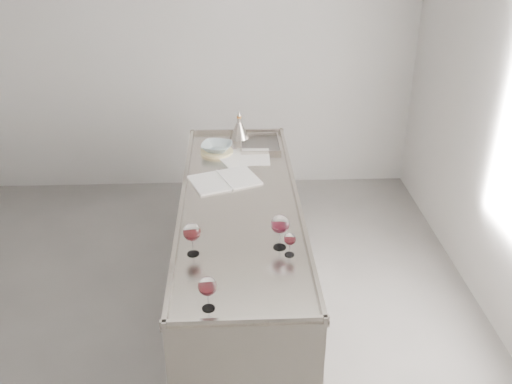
{
  "coord_description": "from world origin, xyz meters",
  "views": [
    {
      "loc": [
        0.46,
        -2.92,
        2.65
      ],
      "look_at": [
        0.6,
        0.26,
        1.02
      ],
      "focal_mm": 40.0,
      "sensor_mm": 36.0,
      "label": 1
    }
  ],
  "objects_px": {
    "wine_glass_middle": "(208,287)",
    "wine_glass_right": "(280,225)",
    "wine_glass_left": "(192,233)",
    "wine_funnel": "(239,130)",
    "ceramic_bowl": "(217,147)",
    "counter": "(241,262)",
    "wine_glass_small": "(290,240)",
    "notebook": "(224,180)"
  },
  "relations": [
    {
      "from": "wine_glass_middle",
      "to": "wine_glass_right",
      "type": "height_order",
      "value": "wine_glass_right"
    },
    {
      "from": "wine_glass_left",
      "to": "wine_glass_middle",
      "type": "xyz_separation_m",
      "value": [
        0.1,
        -0.47,
        -0.01
      ]
    },
    {
      "from": "wine_glass_right",
      "to": "wine_funnel",
      "type": "xyz_separation_m",
      "value": [
        -0.19,
        1.64,
        -0.07
      ]
    },
    {
      "from": "wine_glass_middle",
      "to": "wine_glass_left",
      "type": "bearing_deg",
      "value": 101.64
    },
    {
      "from": "wine_glass_left",
      "to": "ceramic_bowl",
      "type": "xyz_separation_m",
      "value": [
        0.11,
        1.38,
        -0.08
      ]
    },
    {
      "from": "counter",
      "to": "wine_glass_left",
      "type": "xyz_separation_m",
      "value": [
        -0.27,
        -0.61,
        0.6
      ]
    },
    {
      "from": "ceramic_bowl",
      "to": "wine_glass_small",
      "type": "bearing_deg",
      "value": -73.71
    },
    {
      "from": "counter",
      "to": "wine_glass_small",
      "type": "xyz_separation_m",
      "value": [
        0.26,
        -0.64,
        0.56
      ]
    },
    {
      "from": "wine_glass_middle",
      "to": "notebook",
      "type": "bearing_deg",
      "value": 87.1
    },
    {
      "from": "notebook",
      "to": "wine_funnel",
      "type": "bearing_deg",
      "value": 60.54
    },
    {
      "from": "wine_glass_left",
      "to": "ceramic_bowl",
      "type": "distance_m",
      "value": 1.39
    },
    {
      "from": "wine_glass_left",
      "to": "wine_glass_middle",
      "type": "height_order",
      "value": "wine_glass_left"
    },
    {
      "from": "wine_glass_middle",
      "to": "wine_funnel",
      "type": "distance_m",
      "value": 2.16
    },
    {
      "from": "wine_glass_right",
      "to": "wine_glass_small",
      "type": "xyz_separation_m",
      "value": [
        0.05,
        -0.08,
        -0.05
      ]
    },
    {
      "from": "counter",
      "to": "wine_glass_left",
      "type": "height_order",
      "value": "wine_glass_left"
    },
    {
      "from": "wine_glass_left",
      "to": "wine_funnel",
      "type": "distance_m",
      "value": 1.71
    },
    {
      "from": "wine_glass_middle",
      "to": "wine_glass_small",
      "type": "relative_size",
      "value": 1.28
    },
    {
      "from": "wine_glass_right",
      "to": "wine_glass_small",
      "type": "height_order",
      "value": "wine_glass_right"
    },
    {
      "from": "notebook",
      "to": "wine_glass_left",
      "type": "bearing_deg",
      "value": -121.44
    },
    {
      "from": "notebook",
      "to": "counter",
      "type": "bearing_deg",
      "value": -91.95
    },
    {
      "from": "counter",
      "to": "wine_glass_small",
      "type": "bearing_deg",
      "value": -68.19
    },
    {
      "from": "wine_glass_middle",
      "to": "ceramic_bowl",
      "type": "distance_m",
      "value": 1.86
    },
    {
      "from": "wine_glass_left",
      "to": "wine_glass_middle",
      "type": "distance_m",
      "value": 0.48
    },
    {
      "from": "wine_funnel",
      "to": "wine_glass_left",
      "type": "bearing_deg",
      "value": -99.57
    },
    {
      "from": "ceramic_bowl",
      "to": "wine_glass_right",
      "type": "bearing_deg",
      "value": -74.69
    },
    {
      "from": "wine_glass_middle",
      "to": "ceramic_bowl",
      "type": "bearing_deg",
      "value": 89.67
    },
    {
      "from": "wine_glass_middle",
      "to": "wine_funnel",
      "type": "bearing_deg",
      "value": 85.03
    },
    {
      "from": "counter",
      "to": "wine_glass_left",
      "type": "distance_m",
      "value": 0.89
    },
    {
      "from": "counter",
      "to": "ceramic_bowl",
      "type": "bearing_deg",
      "value": 101.51
    },
    {
      "from": "wine_glass_right",
      "to": "notebook",
      "type": "relative_size",
      "value": 0.38
    },
    {
      "from": "wine_funnel",
      "to": "counter",
      "type": "bearing_deg",
      "value": -90.94
    },
    {
      "from": "wine_funnel",
      "to": "wine_glass_right",
      "type": "bearing_deg",
      "value": -83.38
    },
    {
      "from": "notebook",
      "to": "wine_glass_middle",
      "type": "bearing_deg",
      "value": -113.84
    },
    {
      "from": "wine_glass_small",
      "to": "ceramic_bowl",
      "type": "relative_size",
      "value": 0.6
    },
    {
      "from": "counter",
      "to": "wine_funnel",
      "type": "relative_size",
      "value": 10.5
    },
    {
      "from": "wine_glass_small",
      "to": "ceramic_bowl",
      "type": "bearing_deg",
      "value": 106.29
    },
    {
      "from": "wine_glass_left",
      "to": "wine_funnel",
      "type": "bearing_deg",
      "value": 80.43
    },
    {
      "from": "wine_glass_left",
      "to": "notebook",
      "type": "distance_m",
      "value": 0.92
    },
    {
      "from": "wine_glass_left",
      "to": "notebook",
      "type": "xyz_separation_m",
      "value": [
        0.17,
        0.9,
        -0.13
      ]
    },
    {
      "from": "ceramic_bowl",
      "to": "counter",
      "type": "bearing_deg",
      "value": -78.49
    },
    {
      "from": "ceramic_bowl",
      "to": "wine_funnel",
      "type": "height_order",
      "value": "wine_funnel"
    },
    {
      "from": "notebook",
      "to": "ceramic_bowl",
      "type": "distance_m",
      "value": 0.49
    }
  ]
}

